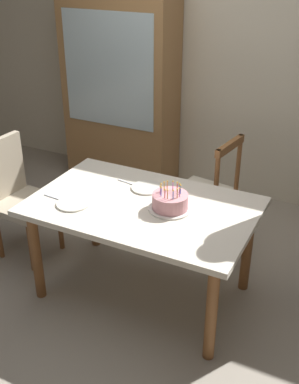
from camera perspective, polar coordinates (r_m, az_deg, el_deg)
name	(u,v)px	position (r m, az deg, el deg)	size (l,w,h in m)	color
ground	(143,291)	(3.51, -0.75, -11.84)	(6.40, 6.40, 0.00)	#9E9384
back_wall	(236,60)	(4.52, 10.34, 15.42)	(6.40, 0.10, 2.60)	beige
dining_table	(143,216)	(3.14, -0.82, -2.90)	(1.47, 0.93, 0.73)	silver
birthday_cake	(170,202)	(3.01, 2.51, -1.22)	(0.28, 0.28, 0.18)	silver
plate_near_celebrant	(73,204)	(3.13, -9.20, -1.39)	(0.22, 0.22, 0.01)	silver
plate_far_side	(147,188)	(3.29, -0.29, 0.53)	(0.22, 0.22, 0.01)	silver
fork_near_celebrant	(55,198)	(3.23, -11.36, -0.68)	(0.18, 0.02, 0.01)	silver
fork_far_side	(128,183)	(3.37, -2.61, 1.14)	(0.18, 0.02, 0.01)	silver
chair_spindle_back	(206,195)	(3.80, 6.86, -0.34)	(0.50, 0.50, 0.95)	beige
chair_upholstered	(16,192)	(3.80, -15.79, 0.00)	(0.47, 0.47, 0.95)	tan
china_cabinet	(121,91)	(4.75, -3.50, 12.06)	(1.10, 0.45, 1.90)	#9E7042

